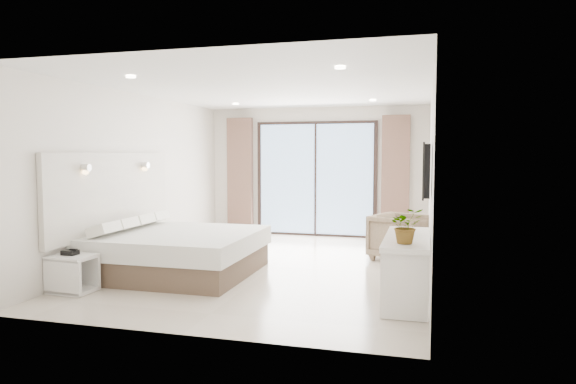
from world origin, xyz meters
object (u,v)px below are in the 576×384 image
nightstand (72,274)px  armchair (400,235)px  bed (177,252)px  console_desk (407,254)px

nightstand → armchair: bearing=41.2°
armchair → bed: bearing=144.1°
nightstand → console_desk: (4.06, 0.70, 0.33)m
bed → armchair: armchair is taller
bed → console_desk: (3.26, -0.56, 0.25)m
nightstand → bed: bearing=60.2°
console_desk → armchair: size_ratio=1.97×
bed → console_desk: console_desk is taller
bed → nightstand: bed is taller
bed → console_desk: 3.32m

